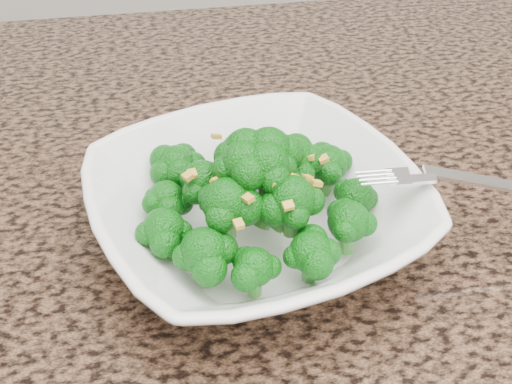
{
  "coord_description": "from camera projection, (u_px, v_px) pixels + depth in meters",
  "views": [
    {
      "loc": [
        -0.16,
        -0.06,
        1.25
      ],
      "look_at": [
        -0.1,
        0.33,
        0.95
      ],
      "focal_mm": 45.0,
      "sensor_mm": 36.0,
      "label": 1
    }
  ],
  "objects": [
    {
      "name": "granite_counter",
      "position": [
        378.0,
        261.0,
        0.53
      ],
      "size": [
        1.64,
        1.04,
        0.03
      ],
      "primitive_type": "cube",
      "color": "brown",
      "rests_on": "cabinet"
    },
    {
      "name": "bowl",
      "position": [
        256.0,
        211.0,
        0.5
      ],
      "size": [
        0.31,
        0.31,
        0.06
      ],
      "primitive_type": "imported",
      "rotation": [
        0.0,
        0.0,
        0.27
      ],
      "color": "white",
      "rests_on": "granite_counter"
    },
    {
      "name": "broccoli_pile",
      "position": [
        256.0,
        146.0,
        0.47
      ],
      "size": [
        0.22,
        0.22,
        0.06
      ],
      "primitive_type": null,
      "color": "#0B650D",
      "rests_on": "bowl"
    },
    {
      "name": "garlic_topping",
      "position": [
        256.0,
        105.0,
        0.45
      ],
      "size": [
        0.13,
        0.13,
        0.01
      ],
      "primitive_type": null,
      "color": "gold",
      "rests_on": "broccoli_pile"
    },
    {
      "name": "fork",
      "position": [
        426.0,
        179.0,
        0.48
      ],
      "size": [
        0.17,
        0.06,
        0.01
      ],
      "primitive_type": null,
      "rotation": [
        0.0,
        0.0,
        -0.18
      ],
      "color": "silver",
      "rests_on": "bowl"
    }
  ]
}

